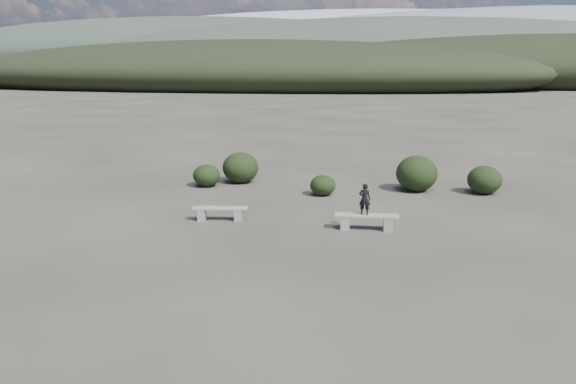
# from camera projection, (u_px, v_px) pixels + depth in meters

# --- Properties ---
(ground) EXTENTS (1200.00, 1200.00, 0.00)m
(ground) POSITION_uv_depth(u_px,v_px,m) (258.00, 275.00, 12.50)
(ground) COLOR #312D26
(ground) RESTS_ON ground
(bench_left) EXTENTS (1.67, 0.60, 0.41)m
(bench_left) POSITION_uv_depth(u_px,v_px,m) (220.00, 212.00, 16.75)
(bench_left) COLOR slate
(bench_left) RESTS_ON ground
(bench_right) EXTENTS (1.82, 0.48, 0.45)m
(bench_right) POSITION_uv_depth(u_px,v_px,m) (367.00, 221.00, 15.79)
(bench_right) COLOR slate
(bench_right) RESTS_ON ground
(seated_person) EXTENTS (0.35, 0.25, 0.90)m
(seated_person) POSITION_uv_depth(u_px,v_px,m) (365.00, 199.00, 15.66)
(seated_person) COLOR black
(seated_person) RESTS_ON bench_right
(shrub_a) EXTENTS (1.03, 1.03, 0.85)m
(shrub_a) POSITION_uv_depth(u_px,v_px,m) (207.00, 175.00, 21.34)
(shrub_a) COLOR black
(shrub_a) RESTS_ON ground
(shrub_b) EXTENTS (1.41, 1.41, 1.20)m
(shrub_b) POSITION_uv_depth(u_px,v_px,m) (240.00, 168.00, 21.97)
(shrub_b) COLOR black
(shrub_b) RESTS_ON ground
(shrub_c) EXTENTS (0.91, 0.91, 0.73)m
(shrub_c) POSITION_uv_depth(u_px,v_px,m) (323.00, 185.00, 19.91)
(shrub_c) COLOR black
(shrub_c) RESTS_ON ground
(shrub_d) EXTENTS (1.50, 1.50, 1.31)m
(shrub_d) POSITION_uv_depth(u_px,v_px,m) (417.00, 173.00, 20.52)
(shrub_d) COLOR black
(shrub_d) RESTS_ON ground
(shrub_e) EXTENTS (1.22, 1.22, 1.02)m
(shrub_e) POSITION_uv_depth(u_px,v_px,m) (485.00, 180.00, 20.13)
(shrub_e) COLOR black
(shrub_e) RESTS_ON ground
(mountain_ridges) EXTENTS (500.00, 400.00, 56.00)m
(mountain_ridges) POSITION_uv_depth(u_px,v_px,m) (376.00, 52.00, 336.38)
(mountain_ridges) COLOR black
(mountain_ridges) RESTS_ON ground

